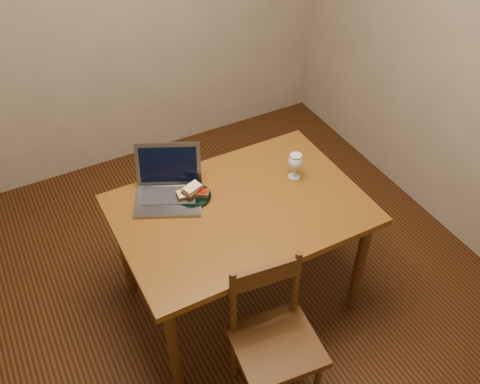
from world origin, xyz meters
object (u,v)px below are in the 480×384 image
chair (275,335)px  milk_glass (295,166)px  plate (193,196)px  laptop (168,184)px  table (240,219)px

chair → milk_glass: bearing=59.3°
chair → milk_glass: size_ratio=2.85×
plate → milk_glass: milk_glass is taller
laptop → plate: bearing=-17.9°
table → milk_glass: milk_glass is taller
plate → table: bearing=-44.5°
table → plate: size_ratio=6.68×
table → chair: bearing=-102.8°
table → plate: (-0.19, 0.19, 0.09)m
table → laptop: bearing=135.8°
plate → laptop: 0.15m
table → chair: size_ratio=2.94×
chair → milk_glass: 0.93m
milk_glass → laptop: (-0.67, 0.20, -0.01)m
chair → laptop: 0.96m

